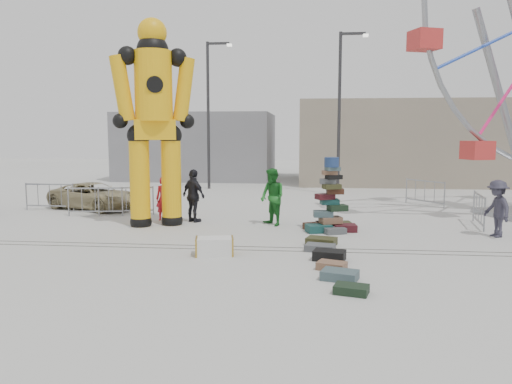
# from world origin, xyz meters

# --- Properties ---
(ground) EXTENTS (90.00, 90.00, 0.00)m
(ground) POSITION_xyz_m (0.00, 0.00, 0.00)
(ground) COLOR #9E9E99
(ground) RESTS_ON ground
(track_line_near) EXTENTS (40.00, 0.04, 0.01)m
(track_line_near) POSITION_xyz_m (0.00, 0.60, 0.00)
(track_line_near) COLOR #47443F
(track_line_near) RESTS_ON ground
(track_line_far) EXTENTS (40.00, 0.04, 0.01)m
(track_line_far) POSITION_xyz_m (0.00, 1.00, 0.00)
(track_line_far) COLOR #47443F
(track_line_far) RESTS_ON ground
(building_right) EXTENTS (12.00, 8.00, 5.00)m
(building_right) POSITION_xyz_m (7.00, 20.00, 2.50)
(building_right) COLOR gray
(building_right) RESTS_ON ground
(building_left) EXTENTS (10.00, 8.00, 4.40)m
(building_left) POSITION_xyz_m (-6.00, 22.00, 2.20)
(building_left) COLOR gray
(building_left) RESTS_ON ground
(lamp_post_right) EXTENTS (1.41, 0.25, 8.00)m
(lamp_post_right) POSITION_xyz_m (3.09, 13.00, 4.48)
(lamp_post_right) COLOR #2D2D30
(lamp_post_right) RESTS_ON ground
(lamp_post_left) EXTENTS (1.41, 0.25, 8.00)m
(lamp_post_left) POSITION_xyz_m (-3.91, 15.00, 4.48)
(lamp_post_left) COLOR #2D2D30
(lamp_post_left) RESTS_ON ground
(suitcase_tower) EXTENTS (1.73, 1.51, 2.35)m
(suitcase_tower) POSITION_xyz_m (2.18, 3.51, 0.66)
(suitcase_tower) COLOR #164443
(suitcase_tower) RESTS_ON ground
(crash_test_dummy) EXTENTS (2.75, 1.46, 7.01)m
(crash_test_dummy) POSITION_xyz_m (-3.60, 3.85, 3.70)
(crash_test_dummy) COLOR black
(crash_test_dummy) RESTS_ON ground
(steamer_trunk) EXTENTS (1.04, 0.72, 0.45)m
(steamer_trunk) POSITION_xyz_m (-0.90, 0.00, 0.22)
(steamer_trunk) COLOR silver
(steamer_trunk) RESTS_ON ground
(row_case_0) EXTENTS (0.93, 0.75, 0.21)m
(row_case_0) POSITION_xyz_m (1.85, 1.44, 0.10)
(row_case_0) COLOR #36371B
(row_case_0) RESTS_ON ground
(row_case_1) EXTENTS (0.85, 0.64, 0.18)m
(row_case_1) POSITION_xyz_m (1.80, 0.70, 0.09)
(row_case_1) COLOR #505357
(row_case_1) RESTS_ON ground
(row_case_2) EXTENTS (0.86, 0.65, 0.25)m
(row_case_2) POSITION_xyz_m (2.00, -0.25, 0.12)
(row_case_2) COLOR black
(row_case_2) RESTS_ON ground
(row_case_3) EXTENTS (0.75, 0.63, 0.18)m
(row_case_3) POSITION_xyz_m (2.01, -1.09, 0.09)
(row_case_3) COLOR brown
(row_case_3) RESTS_ON ground
(row_case_4) EXTENTS (0.88, 0.72, 0.20)m
(row_case_4) POSITION_xyz_m (2.15, -1.86, 0.10)
(row_case_4) COLOR #40565B
(row_case_4) RESTS_ON ground
(row_case_5) EXTENTS (0.75, 0.61, 0.17)m
(row_case_5) POSITION_xyz_m (2.31, -2.77, 0.09)
(row_case_5) COLOR black
(row_case_5) RESTS_ON ground
(barricade_dummy_a) EXTENTS (2.00, 0.13, 1.10)m
(barricade_dummy_a) POSITION_xyz_m (-8.87, 6.65, 0.55)
(barricade_dummy_a) COLOR gray
(barricade_dummy_a) RESTS_ON ground
(barricade_dummy_b) EXTENTS (2.00, 0.36, 1.10)m
(barricade_dummy_b) POSITION_xyz_m (-6.44, 5.47, 0.55)
(barricade_dummy_b) COLOR gray
(barricade_dummy_b) RESTS_ON ground
(barricade_dummy_c) EXTENTS (1.95, 0.63, 1.10)m
(barricade_dummy_c) POSITION_xyz_m (-5.35, 5.72, 0.55)
(barricade_dummy_c) COLOR gray
(barricade_dummy_c) RESTS_ON ground
(barricade_wheel_front) EXTENTS (0.40, 1.99, 1.10)m
(barricade_wheel_front) POSITION_xyz_m (7.15, 4.76, 0.55)
(barricade_wheel_front) COLOR gray
(barricade_wheel_front) RESTS_ON ground
(barricade_wheel_back) EXTENTS (1.31, 1.64, 1.10)m
(barricade_wheel_back) POSITION_xyz_m (6.50, 9.61, 0.55)
(barricade_wheel_back) COLOR gray
(barricade_wheel_back) RESTS_ON ground
(pedestrian_red) EXTENTS (0.65, 0.51, 1.56)m
(pedestrian_red) POSITION_xyz_m (-3.64, 4.90, 0.78)
(pedestrian_red) COLOR red
(pedestrian_red) RESTS_ON ground
(pedestrian_green) EXTENTS (1.16, 1.19, 1.93)m
(pedestrian_green) POSITION_xyz_m (0.29, 4.26, 0.96)
(pedestrian_green) COLOR #19651F
(pedestrian_green) RESTS_ON ground
(pedestrian_black) EXTENTS (1.14, 1.02, 1.85)m
(pedestrian_black) POSITION_xyz_m (-2.49, 4.61, 0.93)
(pedestrian_black) COLOR black
(pedestrian_black) RESTS_ON ground
(pedestrian_grey) EXTENTS (0.87, 1.23, 1.72)m
(pedestrian_grey) POSITION_xyz_m (7.10, 3.06, 0.86)
(pedestrian_grey) COLOR #2A2836
(pedestrian_grey) RESTS_ON ground
(parked_suv) EXTENTS (4.26, 3.08, 1.08)m
(parked_suv) POSITION_xyz_m (-7.23, 7.13, 0.54)
(parked_suv) COLOR #94885F
(parked_suv) RESTS_ON ground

